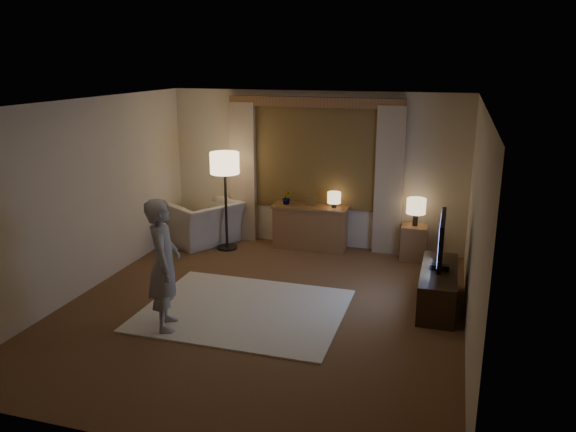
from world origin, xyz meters
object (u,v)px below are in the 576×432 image
at_px(sideboard, 310,228).
at_px(armchair, 203,222).
at_px(side_table, 414,242).
at_px(tv_stand, 438,288).
at_px(person, 164,264).

height_order(sideboard, armchair, armchair).
bearing_deg(armchair, side_table, 123.42).
distance_m(armchair, tv_stand, 4.28).
bearing_deg(person, armchair, -6.35).
relative_size(sideboard, person, 0.76).
distance_m(tv_stand, person, 3.47).
distance_m(sideboard, tv_stand, 2.77).
relative_size(sideboard, side_table, 2.14).
relative_size(side_table, tv_stand, 0.40).
distance_m(sideboard, side_table, 1.72).
height_order(sideboard, person, person).
bearing_deg(side_table, sideboard, 178.33).
height_order(armchair, tv_stand, armchair).
xyz_separation_m(armchair, tv_stand, (4.00, -1.50, -0.12)).
height_order(armchair, side_table, armchair).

